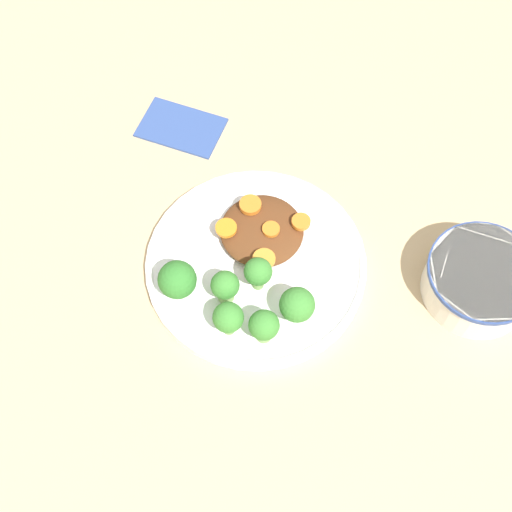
% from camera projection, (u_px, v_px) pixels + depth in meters
% --- Properties ---
extents(ground_plane, '(4.00, 4.00, 0.00)m').
position_uv_depth(ground_plane, '(256.00, 267.00, 0.87)').
color(ground_plane, tan).
extents(plate, '(0.27, 0.27, 0.02)m').
position_uv_depth(plate, '(256.00, 264.00, 0.86)').
color(plate, white).
rests_on(plate, ground_plane).
extents(dip_bowl, '(0.13, 0.13, 0.05)m').
position_uv_depth(dip_bowl, '(480.00, 280.00, 0.83)').
color(dip_bowl, white).
rests_on(dip_bowl, ground_plane).
extents(stew_mound, '(0.10, 0.10, 0.02)m').
position_uv_depth(stew_mound, '(262.00, 230.00, 0.87)').
color(stew_mound, '#5B3319').
rests_on(stew_mound, plate).
extents(broccoli_floret_0, '(0.03, 0.03, 0.05)m').
position_uv_depth(broccoli_floret_0, '(225.00, 287.00, 0.81)').
color(broccoli_floret_0, '#7FA85B').
rests_on(broccoli_floret_0, plate).
extents(broccoli_floret_1, '(0.04, 0.04, 0.05)m').
position_uv_depth(broccoli_floret_1, '(297.00, 305.00, 0.80)').
color(broccoli_floret_1, '#7FA85B').
rests_on(broccoli_floret_1, plate).
extents(broccoli_floret_2, '(0.05, 0.05, 0.06)m').
position_uv_depth(broccoli_floret_2, '(177.00, 280.00, 0.81)').
color(broccoli_floret_2, '#759E51').
rests_on(broccoli_floret_2, plate).
extents(broccoli_floret_3, '(0.04, 0.04, 0.05)m').
position_uv_depth(broccoli_floret_3, '(264.00, 326.00, 0.79)').
color(broccoli_floret_3, '#7FA85B').
rests_on(broccoli_floret_3, plate).
extents(broccoli_floret_4, '(0.04, 0.04, 0.05)m').
position_uv_depth(broccoli_floret_4, '(228.00, 318.00, 0.79)').
color(broccoli_floret_4, '#759E51').
rests_on(broccoli_floret_4, plate).
extents(broccoli_floret_5, '(0.03, 0.03, 0.05)m').
position_uv_depth(broccoli_floret_5, '(258.00, 273.00, 0.82)').
color(broccoli_floret_5, '#759E51').
rests_on(broccoli_floret_5, plate).
extents(carrot_slice_0, '(0.03, 0.03, 0.01)m').
position_uv_depth(carrot_slice_0, '(250.00, 205.00, 0.87)').
color(carrot_slice_0, orange).
rests_on(carrot_slice_0, stew_mound).
extents(carrot_slice_1, '(0.02, 0.02, 0.00)m').
position_uv_depth(carrot_slice_1, '(271.00, 229.00, 0.85)').
color(carrot_slice_1, orange).
rests_on(carrot_slice_1, stew_mound).
extents(carrot_slice_2, '(0.02, 0.02, 0.01)m').
position_uv_depth(carrot_slice_2, '(301.00, 222.00, 0.86)').
color(carrot_slice_2, orange).
rests_on(carrot_slice_2, stew_mound).
extents(carrot_slice_3, '(0.03, 0.03, 0.01)m').
position_uv_depth(carrot_slice_3, '(266.00, 257.00, 0.84)').
color(carrot_slice_3, orange).
rests_on(carrot_slice_3, stew_mound).
extents(carrot_slice_4, '(0.03, 0.03, 0.00)m').
position_uv_depth(carrot_slice_4, '(227.00, 227.00, 0.86)').
color(carrot_slice_4, orange).
rests_on(carrot_slice_4, stew_mound).
extents(napkin, '(0.13, 0.11, 0.01)m').
position_uv_depth(napkin, '(181.00, 127.00, 0.97)').
color(napkin, '#334C8C').
rests_on(napkin, ground_plane).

